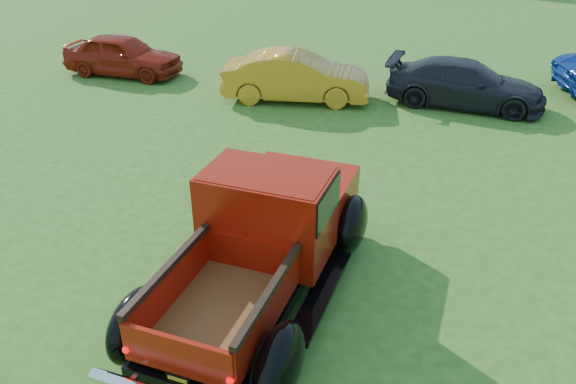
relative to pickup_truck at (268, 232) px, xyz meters
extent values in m
plane|color=#325618|center=(0.26, 0.93, -0.94)|extent=(120.00, 120.00, 0.00)
cylinder|color=black|center=(-1.22, -1.97, -0.51)|extent=(0.38, 0.88, 0.85)
cylinder|color=black|center=(0.57, -2.24, -0.51)|extent=(0.38, 0.88, 0.85)
cylinder|color=black|center=(-0.70, 1.40, -0.51)|extent=(0.38, 0.88, 0.85)
cylinder|color=black|center=(1.09, 1.13, -0.51)|extent=(0.38, 0.88, 0.85)
cube|color=black|center=(-0.06, -0.37, -0.46)|extent=(2.23, 5.17, 0.21)
cube|color=#971608|center=(0.21, 1.37, -0.02)|extent=(2.03, 1.85, 0.66)
cube|color=silver|center=(0.33, 2.18, -0.03)|extent=(1.69, 0.32, 0.53)
cube|color=#971608|center=(0.00, 0.00, 0.34)|extent=(2.06, 1.50, 1.38)
cube|color=black|center=(0.00, 0.00, 0.71)|extent=(2.08, 1.40, 0.53)
cube|color=#971608|center=(0.00, 0.00, 1.00)|extent=(1.96, 1.38, 0.09)
cube|color=brown|center=(-0.26, -1.69, -0.28)|extent=(1.74, 2.32, 0.05)
cube|color=#971608|center=(-0.97, -1.58, 0.00)|extent=(0.37, 2.11, 0.55)
cube|color=#971608|center=(0.45, -1.79, 0.00)|extent=(0.37, 2.11, 0.55)
cube|color=#971608|center=(-0.10, -0.63, 0.00)|extent=(1.43, 0.27, 0.55)
cube|color=#971608|center=(-0.42, -2.74, 0.00)|extent=(1.43, 0.28, 0.55)
cube|color=black|center=(-0.97, -1.58, 0.33)|extent=(0.42, 2.12, 0.10)
cube|color=black|center=(0.45, -1.79, 0.33)|extent=(0.42, 2.12, 0.10)
ellipsoid|color=black|center=(-1.32, -1.95, -0.39)|extent=(0.65, 1.19, 0.94)
ellipsoid|color=black|center=(0.68, -2.26, -0.39)|extent=(0.65, 1.19, 0.94)
ellipsoid|color=black|center=(-0.81, 1.41, -0.39)|extent=(0.65, 1.19, 0.94)
ellipsoid|color=black|center=(1.19, 1.11, -0.39)|extent=(0.65, 1.19, 0.94)
cube|color=black|center=(-1.06, -0.27, -0.59)|extent=(0.67, 2.26, 0.06)
cube|color=black|center=(0.94, -0.58, -0.59)|extent=(0.67, 2.26, 0.06)
cube|color=black|center=(-0.42, -2.78, -0.35)|extent=(0.32, 0.06, 0.16)
cube|color=gold|center=(-0.43, -2.79, -0.35)|extent=(0.25, 0.05, 0.11)
sphere|color=#CC0505|center=(-1.10, -2.67, -0.11)|extent=(0.10, 0.10, 0.10)
sphere|color=#CC0505|center=(0.25, -2.87, -0.11)|extent=(0.10, 0.10, 0.10)
imported|color=maroon|center=(-7.41, 10.01, -0.26)|extent=(4.10, 1.98, 1.35)
imported|color=orange|center=(-1.24, 8.71, -0.23)|extent=(4.40, 1.85, 1.41)
imported|color=black|center=(3.61, 9.23, -0.29)|extent=(4.71, 2.54, 1.30)
camera|label=1|loc=(1.79, -7.11, 4.74)|focal=35.00mm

